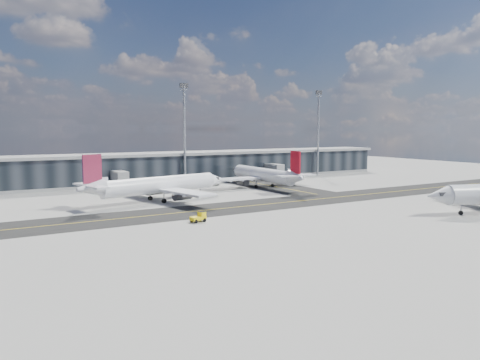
# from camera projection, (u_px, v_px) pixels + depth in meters

# --- Properties ---
(ground) EXTENTS (300.00, 300.00, 0.00)m
(ground) POSITION_uv_depth(u_px,v_px,m) (281.00, 207.00, 95.78)
(ground) COLOR gray
(ground) RESTS_ON ground
(taxiway_lanes) EXTENTS (180.00, 63.00, 0.03)m
(taxiway_lanes) POSITION_uv_depth(u_px,v_px,m) (268.00, 198.00, 106.94)
(taxiway_lanes) COLOR black
(taxiway_lanes) RESTS_ON ground
(terminal_concourse) EXTENTS (152.00, 19.80, 8.80)m
(terminal_concourse) POSITION_uv_depth(u_px,v_px,m) (176.00, 168.00, 142.29)
(terminal_concourse) COLOR black
(terminal_concourse) RESTS_ON ground
(floodlight_masts) EXTENTS (102.50, 0.70, 28.90)m
(floodlight_masts) POSITION_uv_depth(u_px,v_px,m) (184.00, 130.00, 135.10)
(floodlight_masts) COLOR gray
(floodlight_masts) RESTS_ON ground
(airliner_af) EXTENTS (36.64, 31.44, 10.91)m
(airliner_af) POSITION_uv_depth(u_px,v_px,m) (158.00, 185.00, 101.98)
(airliner_af) COLOR white
(airliner_af) RESTS_ON ground
(airliner_redtail) EXTENTS (30.20, 35.47, 10.52)m
(airliner_redtail) POSITION_uv_depth(u_px,v_px,m) (264.00, 175.00, 126.52)
(airliner_redtail) COLOR white
(airliner_redtail) RESTS_ON ground
(baggage_tug) EXTENTS (2.97, 1.94, 1.72)m
(baggage_tug) POSITION_uv_depth(u_px,v_px,m) (199.00, 217.00, 79.84)
(baggage_tug) COLOR yellow
(baggage_tug) RESTS_ON ground
(service_van) EXTENTS (2.92, 5.73, 1.55)m
(service_van) POSITION_uv_depth(u_px,v_px,m) (213.00, 182.00, 132.84)
(service_van) COLOR white
(service_van) RESTS_ON ground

